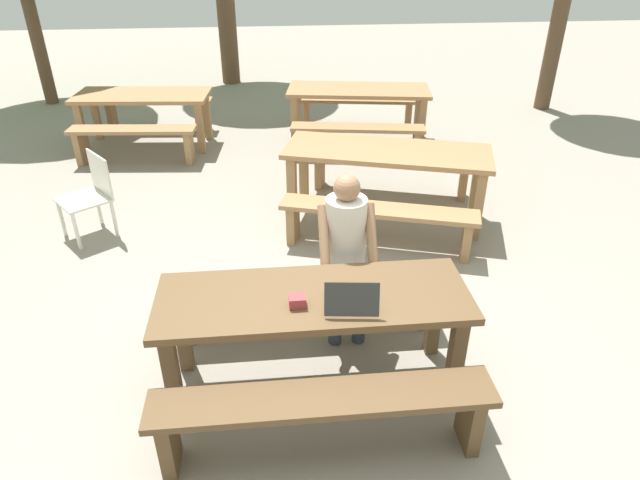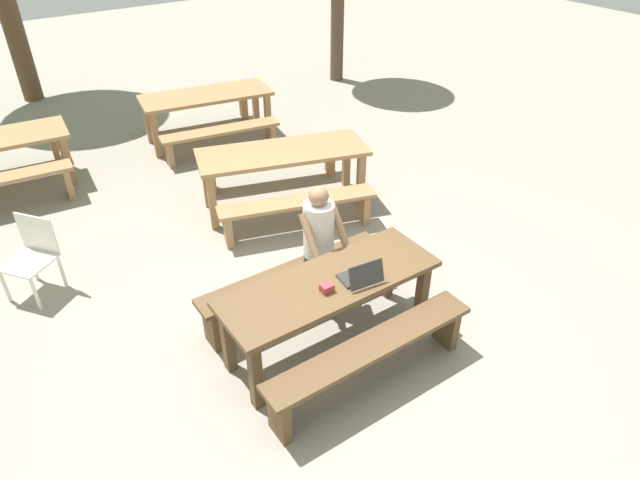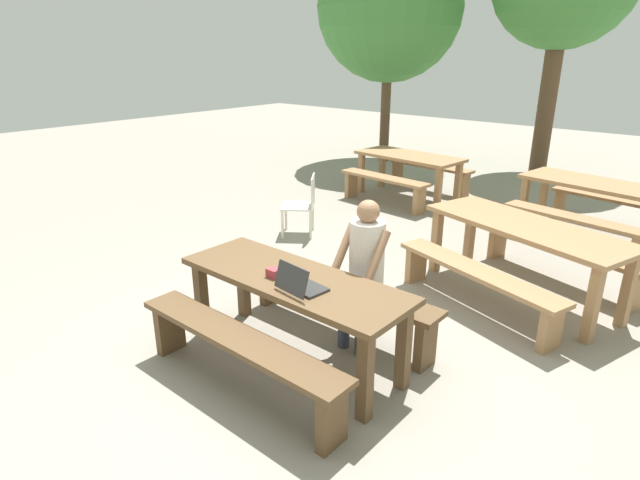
{
  "view_description": "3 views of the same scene",
  "coord_description": "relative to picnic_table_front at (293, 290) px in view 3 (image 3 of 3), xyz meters",
  "views": [
    {
      "loc": [
        -0.24,
        -2.81,
        2.78
      ],
      "look_at": [
        0.07,
        0.25,
        1.0
      ],
      "focal_mm": 31.01,
      "sensor_mm": 36.0,
      "label": 1
    },
    {
      "loc": [
        -2.18,
        -3.04,
        3.71
      ],
      "look_at": [
        0.07,
        0.25,
        1.0
      ],
      "focal_mm": 31.35,
      "sensor_mm": 36.0,
      "label": 2
    },
    {
      "loc": [
        2.58,
        -2.69,
        2.43
      ],
      "look_at": [
        0.07,
        0.25,
        1.0
      ],
      "focal_mm": 29.18,
      "sensor_mm": 36.0,
      "label": 3
    }
  ],
  "objects": [
    {
      "name": "bench_distant_south",
      "position": [
        -1.97,
        4.22,
        -0.28
      ],
      "size": [
        1.64,
        0.44,
        0.48
      ],
      "rotation": [
        0.0,
        0.0,
        -0.09
      ],
      "color": "#9E754C",
      "rests_on": "ground"
    },
    {
      "name": "laptop",
      "position": [
        0.21,
        -0.15,
        0.17
      ],
      "size": [
        0.35,
        0.31,
        0.22
      ],
      "rotation": [
        0.0,
        0.0,
        3.03
      ],
      "color": "#2D2D2D",
      "rests_on": "picnic_table_front"
    },
    {
      "name": "bench_near",
      "position": [
        0.0,
        -0.59,
        -0.26
      ],
      "size": [
        1.97,
        0.3,
        0.48
      ],
      "color": "brown",
      "rests_on": "ground"
    },
    {
      "name": "picnic_table_mid",
      "position": [
        1.06,
        4.81,
        0.01
      ],
      "size": [
        2.06,
        1.08,
        0.75
      ],
      "rotation": [
        0.0,
        0.0,
        -0.16
      ],
      "color": "#9E754C",
      "rests_on": "ground"
    },
    {
      "name": "bench_rear_north",
      "position": [
        1.16,
        3.02,
        -0.29
      ],
      "size": [
        1.87,
        0.84,
        0.44
      ],
      "rotation": [
        0.0,
        0.0,
        -0.3
      ],
      "color": "#9E754C",
      "rests_on": "ground"
    },
    {
      "name": "bench_mid_south",
      "position": [
        0.95,
        4.16,
        -0.3
      ],
      "size": [
        1.79,
        0.58,
        0.43
      ],
      "rotation": [
        0.0,
        0.0,
        -0.16
      ],
      "color": "#9E754C",
      "rests_on": "ground"
    },
    {
      "name": "bench_rear_south",
      "position": [
        0.77,
        1.74,
        -0.29
      ],
      "size": [
        1.87,
        0.84,
        0.44
      ],
      "rotation": [
        0.0,
        0.0,
        -0.3
      ],
      "color": "#9E754C",
      "rests_on": "ground"
    },
    {
      "name": "small_pouch",
      "position": [
        -0.11,
        -0.1,
        0.15
      ],
      "size": [
        0.1,
        0.09,
        0.07
      ],
      "color": "#993338",
      "rests_on": "picnic_table_front"
    },
    {
      "name": "picnic_table_front",
      "position": [
        0.0,
        0.0,
        0.0
      ],
      "size": [
        1.97,
        0.69,
        0.75
      ],
      "color": "brown",
      "rests_on": "ground"
    },
    {
      "name": "tree_right",
      "position": [
        -3.97,
        7.21,
        2.58
      ],
      "size": [
        3.03,
        3.03,
        4.74
      ],
      "color": "brown",
      "rests_on": "ground"
    },
    {
      "name": "bench_distant_north",
      "position": [
        -1.85,
        5.52,
        -0.28
      ],
      "size": [
        1.64,
        0.44,
        0.48
      ],
      "rotation": [
        0.0,
        0.0,
        -0.09
      ],
      "color": "#9E754C",
      "rests_on": "ground"
    },
    {
      "name": "picnic_table_rear",
      "position": [
        0.96,
        2.38,
        0.03
      ],
      "size": [
        2.2,
        1.33,
        0.78
      ],
      "rotation": [
        0.0,
        0.0,
        -0.3
      ],
      "color": "#9E754C",
      "rests_on": "ground"
    },
    {
      "name": "person_seated",
      "position": [
        0.28,
        0.55,
        0.13
      ],
      "size": [
        0.4,
        0.4,
        1.29
      ],
      "color": "#333847",
      "rests_on": "ground"
    },
    {
      "name": "plastic_chair",
      "position": [
        -2.0,
        2.33,
        -0.19
      ],
      "size": [
        0.62,
        0.62,
        0.82
      ],
      "rotation": [
        0.0,
        0.0,
        5.35
      ],
      "color": "silver",
      "rests_on": "ground"
    },
    {
      "name": "ground_plane",
      "position": [
        0.0,
        0.0,
        -0.63
      ],
      "size": [
        30.0,
        30.0,
        0.0
      ],
      "primitive_type": "plane",
      "color": "gray"
    },
    {
      "name": "bench_mid_north",
      "position": [
        1.16,
        5.46,
        -0.3
      ],
      "size": [
        1.79,
        0.58,
        0.43
      ],
      "rotation": [
        0.0,
        0.0,
        -0.16
      ],
      "color": "#9E754C",
      "rests_on": "ground"
    },
    {
      "name": "bench_far",
      "position": [
        0.0,
        0.59,
        -0.26
      ],
      "size": [
        1.97,
        0.3,
        0.48
      ],
      "color": "brown",
      "rests_on": "ground"
    },
    {
      "name": "picnic_table_distant",
      "position": [
        -1.91,
        4.87,
        -0.0
      ],
      "size": [
        1.86,
        0.93,
        0.74
      ],
      "rotation": [
        0.0,
        0.0,
        -0.09
      ],
      "color": "#9E754C",
      "rests_on": "ground"
    }
  ]
}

